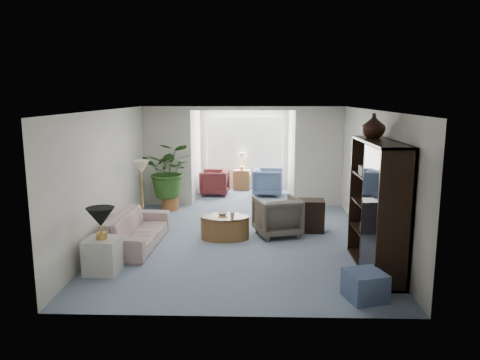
{
  "coord_description": "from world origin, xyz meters",
  "views": [
    {
      "loc": [
        0.26,
        -8.42,
        2.77
      ],
      "look_at": [
        0.0,
        0.6,
        1.1
      ],
      "focal_mm": 34.4,
      "sensor_mm": 36.0,
      "label": 1
    }
  ],
  "objects_px": {
    "cabinet_urn": "(374,126)",
    "ottoman": "(365,286)",
    "side_table_dark": "(310,216)",
    "sunroom_chair_maroon": "(215,183)",
    "framed_picture": "(375,155)",
    "sunroom_table": "(242,180)",
    "end_table": "(103,256)",
    "sofa": "(137,230)",
    "table_lamp": "(101,217)",
    "coffee_cup": "(232,215)",
    "plant_pot": "(170,203)",
    "coffee_bowl": "(223,214)",
    "sunroom_chair_blue": "(268,182)",
    "floor_lamp": "(141,167)",
    "wingback_chair": "(277,216)",
    "coffee_table": "(225,227)",
    "entertainment_cabinet": "(378,207)"
  },
  "relations": [
    {
      "from": "coffee_cup",
      "to": "sunroom_table",
      "type": "relative_size",
      "value": 0.17
    },
    {
      "from": "floor_lamp",
      "to": "sofa",
      "type": "bearing_deg",
      "value": -81.08
    },
    {
      "from": "plant_pot",
      "to": "end_table",
      "type": "bearing_deg",
      "value": -94.83
    },
    {
      "from": "framed_picture",
      "to": "sofa",
      "type": "distance_m",
      "value": 4.59
    },
    {
      "from": "framed_picture",
      "to": "table_lamp",
      "type": "xyz_separation_m",
      "value": [
        -4.57,
        -1.48,
        -0.79
      ]
    },
    {
      "from": "coffee_bowl",
      "to": "side_table_dark",
      "type": "bearing_deg",
      "value": 14.12
    },
    {
      "from": "coffee_bowl",
      "to": "coffee_cup",
      "type": "relative_size",
      "value": 2.01
    },
    {
      "from": "coffee_bowl",
      "to": "side_table_dark",
      "type": "distance_m",
      "value": 1.84
    },
    {
      "from": "coffee_bowl",
      "to": "sunroom_chair_blue",
      "type": "xyz_separation_m",
      "value": [
        1.01,
        3.89,
        -0.1
      ]
    },
    {
      "from": "sofa",
      "to": "side_table_dark",
      "type": "relative_size",
      "value": 3.15
    },
    {
      "from": "coffee_cup",
      "to": "sunroom_chair_blue",
      "type": "relative_size",
      "value": 0.12
    },
    {
      "from": "table_lamp",
      "to": "coffee_cup",
      "type": "bearing_deg",
      "value": 41.05
    },
    {
      "from": "framed_picture",
      "to": "entertainment_cabinet",
      "type": "distance_m",
      "value": 1.4
    },
    {
      "from": "floor_lamp",
      "to": "plant_pot",
      "type": "height_order",
      "value": "floor_lamp"
    },
    {
      "from": "framed_picture",
      "to": "sunroom_chair_blue",
      "type": "distance_m",
      "value": 4.86
    },
    {
      "from": "coffee_table",
      "to": "entertainment_cabinet",
      "type": "xyz_separation_m",
      "value": [
        2.52,
        -1.54,
        0.81
      ]
    },
    {
      "from": "table_lamp",
      "to": "sunroom_chair_maroon",
      "type": "height_order",
      "value": "table_lamp"
    },
    {
      "from": "cabinet_urn",
      "to": "ottoman",
      "type": "bearing_deg",
      "value": -104.62
    },
    {
      "from": "side_table_dark",
      "to": "plant_pot",
      "type": "relative_size",
      "value": 1.65
    },
    {
      "from": "side_table_dark",
      "to": "sunroom_chair_maroon",
      "type": "distance_m",
      "value": 4.12
    },
    {
      "from": "end_table",
      "to": "table_lamp",
      "type": "xyz_separation_m",
      "value": [
        0.0,
        0.0,
        0.63
      ]
    },
    {
      "from": "end_table",
      "to": "sunroom_table",
      "type": "distance_m",
      "value": 6.86
    },
    {
      "from": "coffee_cup",
      "to": "side_table_dark",
      "type": "distance_m",
      "value": 1.72
    },
    {
      "from": "plant_pot",
      "to": "sunroom_chair_maroon",
      "type": "xyz_separation_m",
      "value": [
        0.94,
        1.75,
        0.19
      ]
    },
    {
      "from": "framed_picture",
      "to": "end_table",
      "type": "xyz_separation_m",
      "value": [
        -4.57,
        -1.48,
        -1.42
      ]
    },
    {
      "from": "sunroom_table",
      "to": "end_table",
      "type": "bearing_deg",
      "value": -107.24
    },
    {
      "from": "side_table_dark",
      "to": "ottoman",
      "type": "xyz_separation_m",
      "value": [
        0.36,
        -3.22,
        -0.13
      ]
    },
    {
      "from": "framed_picture",
      "to": "floor_lamp",
      "type": "relative_size",
      "value": 1.39
    },
    {
      "from": "coffee_table",
      "to": "sunroom_table",
      "type": "bearing_deg",
      "value": 87.4
    },
    {
      "from": "floor_lamp",
      "to": "sunroom_chair_maroon",
      "type": "height_order",
      "value": "floor_lamp"
    },
    {
      "from": "plant_pot",
      "to": "sunroom_table",
      "type": "relative_size",
      "value": 0.67
    },
    {
      "from": "framed_picture",
      "to": "side_table_dark",
      "type": "relative_size",
      "value": 0.76
    },
    {
      "from": "plant_pot",
      "to": "sunroom_chair_blue",
      "type": "height_order",
      "value": "sunroom_chair_blue"
    },
    {
      "from": "coffee_cup",
      "to": "sunroom_table",
      "type": "bearing_deg",
      "value": 89.23
    },
    {
      "from": "wingback_chair",
      "to": "ottoman",
      "type": "bearing_deg",
      "value": 93.54
    },
    {
      "from": "framed_picture",
      "to": "side_table_dark",
      "type": "distance_m",
      "value": 1.92
    },
    {
      "from": "sunroom_chair_maroon",
      "to": "sunroom_table",
      "type": "bearing_deg",
      "value": 139.38
    },
    {
      "from": "sofa",
      "to": "plant_pot",
      "type": "xyz_separation_m",
      "value": [
        0.14,
        2.7,
        -0.14
      ]
    },
    {
      "from": "table_lamp",
      "to": "sunroom_chair_maroon",
      "type": "xyz_separation_m",
      "value": [
        1.28,
        5.8,
        -0.55
      ]
    },
    {
      "from": "wingback_chair",
      "to": "sunroom_chair_maroon",
      "type": "distance_m",
      "value": 4.06
    },
    {
      "from": "coffee_bowl",
      "to": "cabinet_urn",
      "type": "height_order",
      "value": "cabinet_urn"
    },
    {
      "from": "end_table",
      "to": "table_lamp",
      "type": "height_order",
      "value": "table_lamp"
    },
    {
      "from": "table_lamp",
      "to": "coffee_cup",
      "type": "xyz_separation_m",
      "value": [
        1.97,
        1.71,
        -0.41
      ]
    },
    {
      "from": "table_lamp",
      "to": "coffee_bowl",
      "type": "distance_m",
      "value": 2.64
    },
    {
      "from": "wingback_chair",
      "to": "end_table",
      "type": "bearing_deg",
      "value": 19.54
    },
    {
      "from": "wingback_chair",
      "to": "cabinet_urn",
      "type": "distance_m",
      "value": 2.73
    },
    {
      "from": "framed_picture",
      "to": "floor_lamp",
      "type": "height_order",
      "value": "framed_picture"
    },
    {
      "from": "table_lamp",
      "to": "framed_picture",
      "type": "bearing_deg",
      "value": 17.98
    },
    {
      "from": "framed_picture",
      "to": "coffee_cup",
      "type": "xyz_separation_m",
      "value": [
        -2.6,
        0.23,
        -1.2
      ]
    },
    {
      "from": "sofa",
      "to": "table_lamp",
      "type": "height_order",
      "value": "table_lamp"
    }
  ]
}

